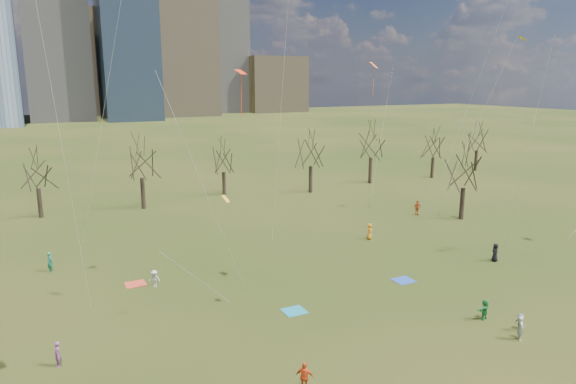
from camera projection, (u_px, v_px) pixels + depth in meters
name	position (u px, v px, depth m)	size (l,w,h in m)	color
ground	(367.00, 329.00, 34.24)	(500.00, 500.00, 0.00)	black
downtown_skyline	(68.00, 23.00, 209.48)	(212.50, 78.00, 118.00)	slate
bare_tree_row	(200.00, 161.00, 65.52)	(113.04, 29.80, 9.50)	black
blanket_teal	(294.00, 311.00, 36.81)	(1.60, 1.50, 0.03)	teal
blanket_navy	(403.00, 280.00, 42.46)	(1.60, 1.50, 0.03)	#2347A6
blanket_crimson	(136.00, 284.00, 41.69)	(1.60, 1.50, 0.03)	#CA3E28
person_1	(521.00, 328.00, 32.60)	(0.58, 0.38, 1.59)	silver
person_3	(520.00, 322.00, 33.87)	(0.77, 0.44, 1.19)	slate
person_4	(305.00, 377.00, 27.19)	(0.99, 0.41, 1.69)	#E84C19
person_5	(485.00, 310.00, 35.43)	(1.35, 0.43, 1.46)	#1C8038
person_6	(495.00, 252.00, 46.81)	(0.83, 0.54, 1.69)	black
person_7	(57.00, 354.00, 29.57)	(0.56, 0.37, 1.53)	#954A90
person_9	(154.00, 279.00, 41.01)	(0.91, 0.53, 1.42)	silver
person_10	(417.00, 208.00, 62.94)	(1.08, 0.45, 1.84)	#BA441A
person_12	(370.00, 231.00, 53.27)	(0.84, 0.54, 1.71)	orange
person_13	(50.00, 262.00, 44.23)	(0.65, 0.43, 1.79)	#1C7E65
kites_airborne	(344.00, 105.00, 42.13)	(54.48, 31.68, 30.96)	red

